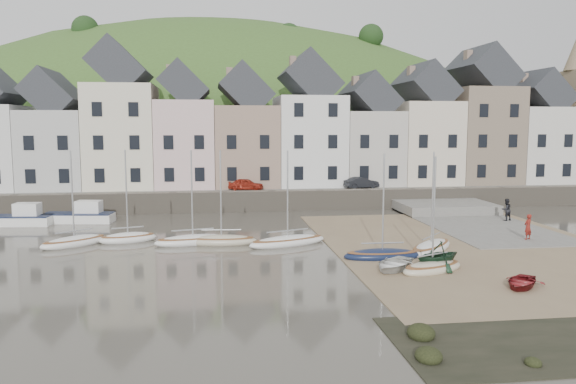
{
  "coord_description": "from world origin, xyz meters",
  "views": [
    {
      "loc": [
        -5.26,
        -33.21,
        7.75
      ],
      "look_at": [
        0.0,
        6.0,
        3.0
      ],
      "focal_mm": 35.26,
      "sensor_mm": 36.0,
      "label": 1
    }
  ],
  "objects": [
    {
      "name": "sailboat_6",
      "position": [
        7.97,
        -0.68,
        0.26
      ],
      "size": [
        4.55,
        4.72,
        6.32
      ],
      "color": "white",
      "rests_on": "ground"
    },
    {
      "name": "sailboat_5",
      "position": [
        4.4,
        -2.25,
        0.26
      ],
      "size": [
        4.58,
        1.58,
        6.32
      ],
      "color": "#131D3B",
      "rests_on": "ground"
    },
    {
      "name": "motorboat_0",
      "position": [
        -20.11,
        12.23,
        0.58
      ],
      "size": [
        5.4,
        2.25,
        1.7
      ],
      "color": "white",
      "rests_on": "ground"
    },
    {
      "name": "sailboat_7",
      "position": [
        6.14,
        -5.42,
        0.27
      ],
      "size": [
        4.19,
        2.93,
        6.32
      ],
      "color": "beige",
      "rests_on": "ground"
    },
    {
      "name": "sailboat_2",
      "position": [
        -4.76,
        3.11,
        0.26
      ],
      "size": [
        4.75,
        1.87,
        6.32
      ],
      "color": "beige",
      "rests_on": "ground"
    },
    {
      "name": "sailboat_3",
      "position": [
        -6.6,
        3.42,
        0.26
      ],
      "size": [
        5.2,
        2.6,
        6.32
      ],
      "color": "white",
      "rests_on": "ground"
    },
    {
      "name": "sailboat_0",
      "position": [
        -14.14,
        3.96,
        0.26
      ],
      "size": [
        4.44,
        3.96,
        6.32
      ],
      "color": "white",
      "rests_on": "ground"
    },
    {
      "name": "rowboat_green",
      "position": [
        6.64,
        -4.95,
        0.8
      ],
      "size": [
        3.53,
        3.32,
        1.48
      ],
      "primitive_type": "imported",
      "rotation": [
        0.0,
        0.0,
        -1.18
      ],
      "color": "#16331F",
      "rests_on": "beach"
    },
    {
      "name": "sailboat_4",
      "position": [
        -0.52,
        2.28,
        0.26
      ],
      "size": [
        5.63,
        3.32,
        6.32
      ],
      "color": "white",
      "rests_on": "ground"
    },
    {
      "name": "seawall",
      "position": [
        0.0,
        17.0,
        0.9
      ],
      "size": [
        70.0,
        1.2,
        1.8
      ],
      "primitive_type": "cube",
      "color": "slate",
      "rests_on": "ground"
    },
    {
      "name": "shore_rocks",
      "position": [
        7.31,
        -15.16,
        0.08
      ],
      "size": [
        14.0,
        6.0,
        0.66
      ],
      "color": "black",
      "rests_on": "ground"
    },
    {
      "name": "car_right",
      "position": [
        8.96,
        19.5,
        2.15
      ],
      "size": [
        3.53,
        1.89,
        1.1
      ],
      "primitive_type": "imported",
      "rotation": [
        0.0,
        0.0,
        1.8
      ],
      "color": "black",
      "rests_on": "quay_street"
    },
    {
      "name": "ground",
      "position": [
        0.0,
        0.0,
        0.0
      ],
      "size": [
        160.0,
        160.0,
        0.0
      ],
      "primitive_type": "plane",
      "color": "#494439",
      "rests_on": "ground"
    },
    {
      "name": "hillside",
      "position": [
        -5.0,
        60.0,
        -17.99
      ],
      "size": [
        134.4,
        84.0,
        84.0
      ],
      "color": "#3E5C24",
      "rests_on": "ground"
    },
    {
      "name": "sailboat_1",
      "position": [
        -10.9,
        4.75,
        0.27
      ],
      "size": [
        4.03,
        2.53,
        6.32
      ],
      "color": "white",
      "rests_on": "ground"
    },
    {
      "name": "townhouse_terrace",
      "position": [
        1.76,
        24.0,
        7.32
      ],
      "size": [
        61.05,
        8.0,
        13.93
      ],
      "color": "silver",
      "rests_on": "quay_land"
    },
    {
      "name": "beach",
      "position": [
        11.0,
        0.0,
        0.03
      ],
      "size": [
        18.0,
        26.0,
        0.06
      ],
      "primitive_type": "cube",
      "color": "#7E684D",
      "rests_on": "ground"
    },
    {
      "name": "quay_land",
      "position": [
        0.0,
        32.0,
        0.75
      ],
      "size": [
        90.0,
        30.0,
        1.5
      ],
      "primitive_type": "cube",
      "color": "#3E5C24",
      "rests_on": "ground"
    },
    {
      "name": "person_red",
      "position": [
        15.51,
        1.37,
        0.97
      ],
      "size": [
        0.73,
        0.63,
        1.7
      ],
      "primitive_type": "imported",
      "rotation": [
        0.0,
        0.0,
        3.58
      ],
      "color": "maroon",
      "rests_on": "slipway"
    },
    {
      "name": "motorboat_2",
      "position": [
        -15.7,
        12.93,
        0.58
      ],
      "size": [
        5.66,
        2.49,
        1.7
      ],
      "color": "white",
      "rests_on": "ground"
    },
    {
      "name": "car_left",
      "position": [
        -2.17,
        19.5,
        2.16
      ],
      "size": [
        3.51,
        2.15,
        1.12
      ],
      "primitive_type": "imported",
      "rotation": [
        0.0,
        0.0,
        1.3
      ],
      "color": "#A12617",
      "rests_on": "quay_street"
    },
    {
      "name": "rowboat_red",
      "position": [
        9.17,
        -8.85,
        0.33
      ],
      "size": [
        3.08,
        3.13,
        0.53
      ],
      "primitive_type": "imported",
      "rotation": [
        0.0,
        0.0,
        -0.74
      ],
      "color": "maroon",
      "rests_on": "beach"
    },
    {
      "name": "slipway",
      "position": [
        15.0,
        8.0,
        0.06
      ],
      "size": [
        8.0,
        18.0,
        0.12
      ],
      "primitive_type": "cube",
      "color": "slate",
      "rests_on": "ground"
    },
    {
      "name": "person_dark",
      "position": [
        17.9,
        8.57,
        0.99
      ],
      "size": [
        0.98,
        0.84,
        1.75
      ],
      "primitive_type": "imported",
      "rotation": [
        0.0,
        0.0,
        3.38
      ],
      "color": "black",
      "rests_on": "slipway"
    },
    {
      "name": "quay_street",
      "position": [
        0.0,
        20.5,
        1.55
      ],
      "size": [
        70.0,
        7.0,
        0.1
      ],
      "primitive_type": "cube",
      "color": "slate",
      "rests_on": "quay_land"
    },
    {
      "name": "rowboat_white",
      "position": [
        4.21,
        -4.9,
        0.39
      ],
      "size": [
        3.81,
        3.86,
        0.66
      ],
      "primitive_type": "imported",
      "rotation": [
        0.0,
        0.0,
        -0.75
      ],
      "color": "silver",
      "rests_on": "beach"
    }
  ]
}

